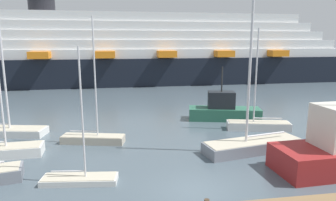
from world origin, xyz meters
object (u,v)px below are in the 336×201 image
at_px(sailboat_1, 93,137).
at_px(cruise_ship, 133,53).
at_px(sailboat_5, 253,143).
at_px(sailboat_4, 4,129).
at_px(sailboat_0, 80,177).
at_px(fishing_boat_0, 223,110).
at_px(sailboat_3, 258,124).

bearing_deg(sailboat_1, cruise_ship, 95.30).
distance_m(sailboat_1, sailboat_5, 11.82).
distance_m(sailboat_1, sailboat_4, 8.09).
relative_size(sailboat_1, cruise_ship, 0.11).
height_order(sailboat_0, sailboat_4, sailboat_4).
bearing_deg(sailboat_1, sailboat_4, 170.44).
bearing_deg(cruise_ship, sailboat_5, -80.89).
xyz_separation_m(fishing_boat_0, cruise_ship, (-7.49, 28.33, 4.38)).
distance_m(sailboat_4, sailboat_5, 19.89).
xyz_separation_m(sailboat_3, sailboat_5, (-2.75, -4.92, 0.13)).
distance_m(sailboat_0, sailboat_1, 6.62).
xyz_separation_m(sailboat_0, sailboat_4, (-7.30, 9.74, 0.19)).
relative_size(sailboat_1, sailboat_4, 0.86).
xyz_separation_m(sailboat_1, sailboat_5, (11.27, -3.55, 0.14)).
height_order(sailboat_3, sailboat_4, sailboat_4).
height_order(sailboat_1, cruise_ship, cruise_ship).
distance_m(sailboat_3, cruise_ship, 33.76).
bearing_deg(sailboat_3, sailboat_1, 18.66).
xyz_separation_m(sailboat_3, cruise_ship, (-9.40, 32.05, 4.90)).
bearing_deg(sailboat_3, fishing_boat_0, -49.84).
xyz_separation_m(sailboat_5, cruise_ship, (-6.65, 36.98, 4.77)).
relative_size(sailboat_3, sailboat_4, 0.79).
bearing_deg(cruise_ship, sailboat_1, -98.96).
relative_size(sailboat_1, fishing_boat_0, 1.31).
height_order(sailboat_0, sailboat_1, sailboat_1).
xyz_separation_m(sailboat_1, sailboat_3, (14.02, 1.38, 0.01)).
bearing_deg(sailboat_5, sailboat_1, -28.66).
bearing_deg(sailboat_3, cruise_ship, -60.60).
relative_size(sailboat_1, sailboat_3, 1.08).
bearing_deg(sailboat_4, cruise_ship, 79.44).
xyz_separation_m(sailboat_1, fishing_boat_0, (12.12, 5.10, 0.54)).
distance_m(sailboat_0, sailboat_4, 12.18).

